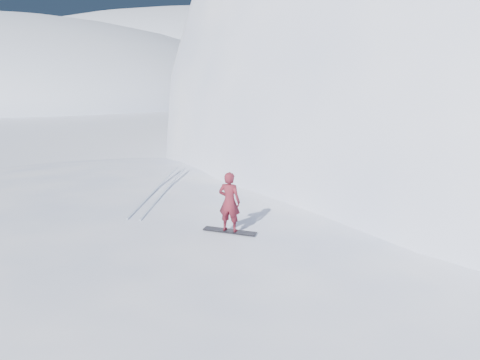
# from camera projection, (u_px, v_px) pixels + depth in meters

# --- Properties ---
(ground) EXTENTS (400.00, 400.00, 0.00)m
(ground) POSITION_uv_depth(u_px,v_px,m) (112.00, 335.00, 11.68)
(ground) COLOR white
(ground) RESTS_ON ground
(near_ridge) EXTENTS (36.00, 28.00, 4.80)m
(near_ridge) POSITION_uv_depth(u_px,v_px,m) (193.00, 285.00, 14.21)
(near_ridge) COLOR white
(near_ridge) RESTS_ON ground
(peak_shoulder) EXTENTS (28.00, 24.00, 18.00)m
(peak_shoulder) POSITION_uv_depth(u_px,v_px,m) (438.00, 172.00, 27.71)
(peak_shoulder) COLOR white
(peak_shoulder) RESTS_ON ground
(far_ridge_c) EXTENTS (140.00, 90.00, 36.00)m
(far_ridge_c) POSITION_uv_depth(u_px,v_px,m) (193.00, 79.00, 124.24)
(far_ridge_c) COLOR white
(far_ridge_c) RESTS_ON ground
(wind_bumps) EXTENTS (16.00, 14.40, 1.00)m
(wind_bumps) POSITION_uv_depth(u_px,v_px,m) (133.00, 292.00, 13.80)
(wind_bumps) COLOR white
(wind_bumps) RESTS_ON ground
(snowboard) EXTENTS (1.40, 0.33, 0.02)m
(snowboard) POSITION_uv_depth(u_px,v_px,m) (230.00, 231.00, 11.95)
(snowboard) COLOR black
(snowboard) RESTS_ON near_ridge
(snowboarder) EXTENTS (0.58, 0.40, 1.54)m
(snowboarder) POSITION_uv_depth(u_px,v_px,m) (229.00, 202.00, 11.74)
(snowboarder) COLOR maroon
(snowboarder) RESTS_ON snowboard
(board_tracks) EXTENTS (1.46, 5.92, 0.04)m
(board_tracks) POSITION_uv_depth(u_px,v_px,m) (161.00, 188.00, 15.65)
(board_tracks) COLOR silver
(board_tracks) RESTS_ON ground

